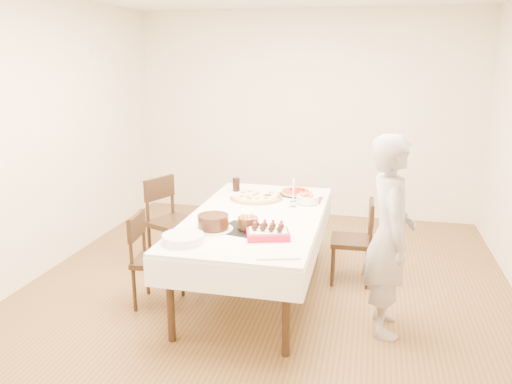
% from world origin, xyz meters
% --- Properties ---
extents(floor, '(5.00, 5.00, 0.00)m').
position_xyz_m(floor, '(0.00, 0.00, 0.00)').
color(floor, brown).
rests_on(floor, ground).
extents(wall_back, '(4.50, 0.04, 2.70)m').
position_xyz_m(wall_back, '(0.00, 2.50, 1.35)').
color(wall_back, '#F1E3CB').
rests_on(wall_back, floor).
extents(wall_front, '(4.50, 0.04, 2.70)m').
position_xyz_m(wall_front, '(0.00, -2.50, 1.35)').
color(wall_front, '#F1E3CB').
rests_on(wall_front, floor).
extents(wall_left, '(0.04, 5.00, 2.70)m').
position_xyz_m(wall_left, '(-2.25, 0.00, 1.35)').
color(wall_left, '#F1E3CB').
rests_on(wall_left, floor).
extents(dining_table, '(1.67, 2.37, 0.75)m').
position_xyz_m(dining_table, '(-0.08, -0.03, 0.38)').
color(dining_table, white).
rests_on(dining_table, floor).
extents(chair_right_savory, '(0.43, 0.43, 0.81)m').
position_xyz_m(chair_right_savory, '(0.75, 0.43, 0.41)').
color(chair_right_savory, black).
rests_on(chair_right_savory, floor).
extents(chair_left_savory, '(0.62, 0.62, 0.92)m').
position_xyz_m(chair_left_savory, '(-1.04, 0.40, 0.46)').
color(chair_left_savory, black).
rests_on(chair_left_savory, floor).
extents(chair_left_dessert, '(0.46, 0.46, 0.82)m').
position_xyz_m(chair_left_dessert, '(-0.86, -0.43, 0.41)').
color(chair_left_dessert, black).
rests_on(chair_left_dessert, floor).
extents(person, '(0.44, 0.61, 1.57)m').
position_xyz_m(person, '(1.06, -0.42, 0.78)').
color(person, '#A6A29D').
rests_on(person, floor).
extents(pizza_white, '(0.60, 0.60, 0.04)m').
position_xyz_m(pizza_white, '(-0.19, 0.47, 0.77)').
color(pizza_white, beige).
rests_on(pizza_white, dining_table).
extents(pizza_pepperoni, '(0.41, 0.41, 0.04)m').
position_xyz_m(pizza_pepperoni, '(0.16, 0.72, 0.77)').
color(pizza_pepperoni, red).
rests_on(pizza_pepperoni, dining_table).
extents(red_placemat, '(0.26, 0.26, 0.01)m').
position_xyz_m(red_placemat, '(0.32, 0.57, 0.75)').
color(red_placemat, '#B21E1E').
rests_on(red_placemat, dining_table).
extents(pasta_bowl, '(0.26, 0.26, 0.07)m').
position_xyz_m(pasta_bowl, '(0.32, 0.43, 0.79)').
color(pasta_bowl, white).
rests_on(pasta_bowl, dining_table).
extents(taper_candle, '(0.06, 0.06, 0.28)m').
position_xyz_m(taper_candle, '(0.20, 0.30, 0.89)').
color(taper_candle, white).
rests_on(taper_candle, dining_table).
extents(shaker_pair, '(0.08, 0.08, 0.08)m').
position_xyz_m(shaker_pair, '(0.03, 0.45, 0.79)').
color(shaker_pair, white).
rests_on(shaker_pair, dining_table).
extents(cola_glass, '(0.10, 0.10, 0.14)m').
position_xyz_m(cola_glass, '(-0.46, 0.72, 0.82)').
color(cola_glass, black).
rests_on(cola_glass, dining_table).
extents(layer_cake, '(0.35, 0.35, 0.13)m').
position_xyz_m(layer_cake, '(-0.32, -0.50, 0.81)').
color(layer_cake, black).
rests_on(layer_cake, dining_table).
extents(cake_board, '(0.41, 0.41, 0.01)m').
position_xyz_m(cake_board, '(-0.10, -0.43, 0.75)').
color(cake_board, black).
rests_on(cake_board, dining_table).
extents(birthday_cake, '(0.18, 0.18, 0.16)m').
position_xyz_m(birthday_cake, '(-0.06, -0.43, 0.84)').
color(birthday_cake, '#3D2110').
rests_on(birthday_cake, dining_table).
extents(strawberry_box, '(0.37, 0.30, 0.08)m').
position_xyz_m(strawberry_box, '(0.14, -0.58, 0.79)').
color(strawberry_box, red).
rests_on(strawberry_box, dining_table).
extents(box_lid, '(0.35, 0.28, 0.03)m').
position_xyz_m(box_lid, '(0.28, -0.90, 0.75)').
color(box_lid, beige).
rests_on(box_lid, dining_table).
extents(plate_stack, '(0.32, 0.32, 0.06)m').
position_xyz_m(plate_stack, '(-0.46, -0.82, 0.78)').
color(plate_stack, white).
rests_on(plate_stack, dining_table).
extents(china_plate, '(0.22, 0.22, 0.01)m').
position_xyz_m(china_plate, '(-0.41, -0.74, 0.75)').
color(china_plate, white).
rests_on(china_plate, dining_table).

